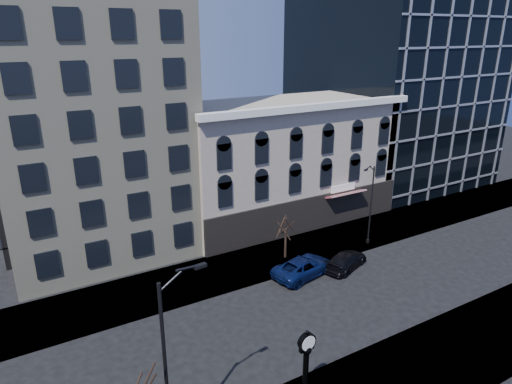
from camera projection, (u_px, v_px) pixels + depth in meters
ground at (260, 329)px, 30.01m from camera, size 160.00×160.00×0.00m
sidewalk_far at (209, 275)px, 36.51m from camera, size 160.00×6.00×0.12m
cream_tower at (73, 21)px, 36.11m from camera, size 15.90×15.40×42.50m
victorian_row at (282, 161)px, 46.69m from camera, size 22.60×11.19×12.50m
glass_office at (393, 70)px, 57.65m from camera, size 20.00×20.15×28.00m
street_clock at (306, 372)px, 23.15m from camera, size 1.02×1.02×4.51m
street_lamp_near at (177, 315)px, 19.15m from camera, size 2.43×0.53×9.39m
street_lamp_far at (370, 184)px, 39.67m from camera, size 1.88×1.01×7.77m
bare_tree_far at (286, 222)px, 38.30m from camera, size 2.50×2.50×4.30m
car_far_a at (303, 267)px, 36.37m from camera, size 5.87×3.53×1.52m
car_far_b at (346, 260)px, 37.58m from camera, size 5.08×3.43×1.37m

